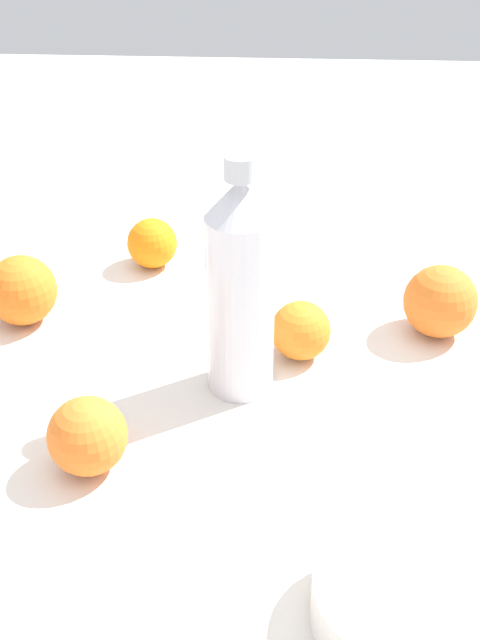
% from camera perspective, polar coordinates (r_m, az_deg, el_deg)
% --- Properties ---
extents(ground_plane, '(2.40, 2.40, 0.00)m').
position_cam_1_polar(ground_plane, '(0.80, -1.37, -4.58)').
color(ground_plane, silver).
extents(water_bottle, '(0.07, 0.07, 0.24)m').
position_cam_1_polar(water_bottle, '(0.73, -0.00, 2.20)').
color(water_bottle, silver).
rests_on(water_bottle, ground_plane).
extents(orange_0, '(0.06, 0.06, 0.06)m').
position_cam_1_polar(orange_0, '(0.99, -6.42, 5.58)').
color(orange_0, orange).
rests_on(orange_0, ground_plane).
extents(orange_1, '(0.08, 0.08, 0.08)m').
position_cam_1_polar(orange_1, '(0.90, -15.63, 2.10)').
color(orange_1, orange).
rests_on(orange_1, ground_plane).
extents(orange_2, '(0.06, 0.06, 0.06)m').
position_cam_1_polar(orange_2, '(0.82, 4.45, -0.77)').
color(orange_2, orange).
rests_on(orange_2, ground_plane).
extents(orange_3, '(0.08, 0.08, 0.08)m').
position_cam_1_polar(orange_3, '(0.88, 14.38, 1.32)').
color(orange_3, orange).
rests_on(orange_3, ground_plane).
extents(orange_4, '(0.07, 0.07, 0.07)m').
position_cam_1_polar(orange_4, '(0.70, -11.05, -8.28)').
color(orange_4, orange).
rests_on(orange_4, ground_plane).
extents(ceramic_bowl, '(0.13, 0.13, 0.04)m').
position_cam_1_polar(ceramic_bowl, '(0.60, 11.87, -19.51)').
color(ceramic_bowl, white).
rests_on(ceramic_bowl, ground_plane).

